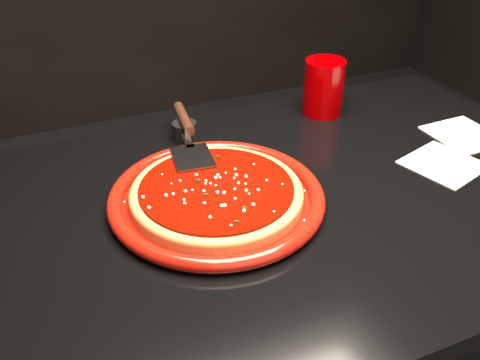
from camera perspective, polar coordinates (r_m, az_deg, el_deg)
name	(u,v)px	position (r m, az deg, el deg)	size (l,w,h in m)	color
table	(290,328)	(1.28, 5.31, -15.47)	(1.20, 0.80, 0.75)	black
plate	(217,198)	(0.99, -2.51, -1.88)	(0.40, 0.40, 0.03)	maroon
pizza_crust	(217,195)	(0.98, -2.51, -1.66)	(0.32, 0.32, 0.02)	brown
pizza_crust_rim	(216,192)	(0.98, -2.53, -1.27)	(0.32, 0.32, 0.02)	brown
pizza_sauce	(216,189)	(0.98, -2.53, -1.00)	(0.28, 0.28, 0.01)	#690700
parmesan_dusting	(216,186)	(0.97, -2.54, -0.61)	(0.27, 0.27, 0.01)	beige
basil_flecks	(216,186)	(0.97, -2.54, -0.66)	(0.25, 0.25, 0.00)	black
pizza_server	(189,134)	(1.13, -5.51, 4.88)	(0.09, 0.33, 0.02)	#B3B5BA
cup	(324,87)	(1.32, 8.92, 9.74)	(0.10, 0.10, 0.13)	#880000
napkin_a	(444,164)	(1.19, 20.90, 1.60)	(0.14, 0.14, 0.00)	white
napkin_b	(464,135)	(1.32, 22.76, 4.46)	(0.14, 0.15, 0.00)	white
ramekin	(185,131)	(1.20, -5.93, 5.19)	(0.05, 0.05, 0.04)	black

